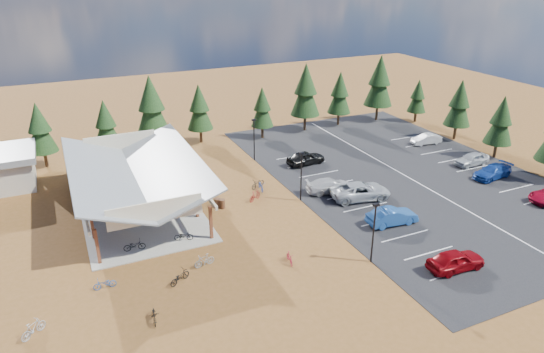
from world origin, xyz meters
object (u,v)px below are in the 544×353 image
object	(u,v)px
bike_6	(150,191)
car_3	(330,186)
lamp_post_2	(254,137)
car_2	(361,191)
bike_8	(154,315)
bike_11	(290,258)
bike_9	(33,329)
bike_15	(255,196)
bike_12	(180,277)
trash_bin_0	(222,204)
trash_bin_1	(217,203)
bike_3	(95,182)
bike_0	(134,245)
bike_10	(105,284)
bike_pavilion	(135,172)
lamp_post_0	(374,229)
bike_1	(128,214)
car_0	(456,260)
lamp_post_1	(301,173)
car_7	(492,172)
car_1	(392,216)
bike_16	(258,183)
car_4	(306,158)
bike_4	(184,236)
bike_14	(261,186)
car_9	(426,139)
car_8	(472,159)
bike_2	(126,197)
bike_13	(204,260)
bike_5	(182,213)

from	to	relation	value
bike_6	car_3	bearing A→B (deg)	-102.47
lamp_post_2	car_2	size ratio (longest dim) A/B	0.85
bike_8	bike_11	size ratio (longest dim) A/B	1.11
bike_9	bike_15	distance (m)	23.50
bike_6	bike_12	bearing A→B (deg)	-174.35
trash_bin_0	trash_bin_1	size ratio (longest dim) A/B	1.00
bike_3	bike_15	distance (m)	17.23
bike_0	bike_10	size ratio (longest dim) A/B	1.09
bike_pavilion	car_2	world-z (taller)	bike_pavilion
lamp_post_0	bike_1	bearing A→B (deg)	137.24
trash_bin_1	bike_0	distance (m)	9.92
bike_9	car_0	distance (m)	30.11
trash_bin_1	car_2	world-z (taller)	car_2
bike_6	lamp_post_1	bearing A→B (deg)	-109.08
bike_1	car_7	world-z (taller)	car_7
lamp_post_0	car_1	bearing A→B (deg)	39.04
lamp_post_1	lamp_post_0	bearing A→B (deg)	-90.00
bike_16	car_4	world-z (taller)	car_4
bike_1	car_0	size ratio (longest dim) A/B	0.34
bike_0	bike_1	world-z (taller)	bike_1
lamp_post_1	bike_4	world-z (taller)	lamp_post_1
bike_14	car_9	distance (m)	25.65
bike_1	bike_14	distance (m)	13.74
bike_15	car_8	xyz separation A→B (m)	(26.69, -1.98, 0.24)
bike_6	bike_14	distance (m)	11.35
lamp_post_1	bike_2	bearing A→B (deg)	156.54
bike_1	car_4	bearing A→B (deg)	-78.08
bike_4	bike_14	distance (m)	12.09
car_3	bike_1	bearing A→B (deg)	91.22
lamp_post_2	bike_3	xyz separation A→B (m)	(-18.34, -0.34, -2.33)
bike_8	bike_16	size ratio (longest dim) A/B	0.88
bike_15	bike_3	bearing A→B (deg)	23.11
car_0	bike_13	bearing A→B (deg)	67.13
bike_pavilion	bike_14	bearing A→B (deg)	-5.02
bike_11	car_2	distance (m)	13.67
trash_bin_0	bike_13	bearing A→B (deg)	-117.22
trash_bin_0	bike_12	xyz separation A→B (m)	(-6.82, -10.11, 0.04)
bike_6	bike_16	world-z (taller)	bike_16
bike_14	car_7	world-z (taller)	car_7
bike_13	car_7	xyz separation A→B (m)	(34.00, 3.28, 0.24)
bike_9	bike_5	bearing A→B (deg)	-87.53
bike_12	bike_13	size ratio (longest dim) A/B	1.09
bike_pavilion	bike_15	xyz separation A→B (m)	(10.86, -3.10, -3.29)
bike_13	bike_16	bearing A→B (deg)	130.68
car_2	bike_9	bearing A→B (deg)	115.83
bike_3	bike_16	world-z (taller)	bike_3
bike_2	car_4	distance (m)	20.88
bike_1	bike_15	xyz separation A→B (m)	(12.21, -1.22, -0.04)
bike_10	bike_11	size ratio (longest dim) A/B	1.07
bike_4	bike_10	world-z (taller)	bike_4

